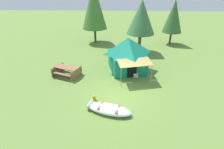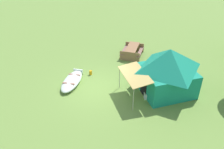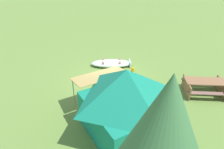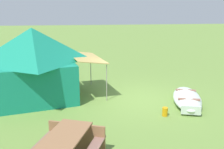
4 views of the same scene
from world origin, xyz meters
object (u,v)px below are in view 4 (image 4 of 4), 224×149
at_px(fuel_can, 165,112).
at_px(canvas_cabin_tent, 34,63).
at_px(cooler_box, 66,89).
at_px(beached_rowboat, 187,98).

bearing_deg(fuel_can, canvas_cabin_tent, 63.99).
xyz_separation_m(canvas_cabin_tent, cooler_box, (0.66, -1.12, -1.28)).
distance_m(beached_rowboat, fuel_can, 1.55).
xyz_separation_m(canvas_cabin_tent, fuel_can, (-2.21, -4.52, -1.30)).
relative_size(cooler_box, fuel_can, 1.85).
height_order(beached_rowboat, canvas_cabin_tent, canvas_cabin_tent).
relative_size(beached_rowboat, canvas_cabin_tent, 0.59).
relative_size(canvas_cabin_tent, cooler_box, 8.60).
bearing_deg(beached_rowboat, cooler_box, 67.87).
bearing_deg(canvas_cabin_tent, beached_rowboat, -101.88).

